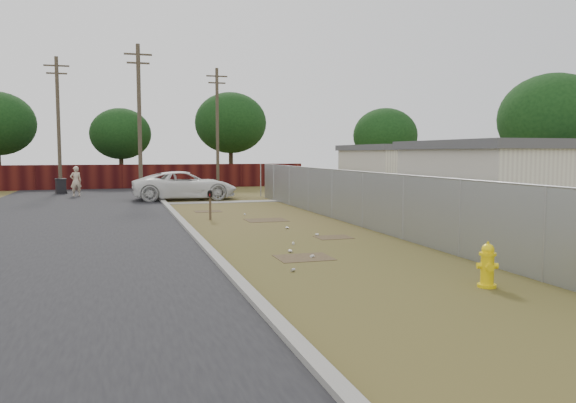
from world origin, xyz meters
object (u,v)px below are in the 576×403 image
object	(u,v)px
pickup_truck	(185,185)
pedestrian	(76,181)
trash_bin	(61,186)
fire_hydrant	(487,266)
mailbox	(210,196)

from	to	relation	value
pickup_truck	pedestrian	xyz separation A→B (m)	(-6.12, 4.26, 0.11)
pickup_truck	trash_bin	size ratio (longest dim) A/B	5.84
pedestrian	fire_hydrant	bearing A→B (deg)	90.81
mailbox	trash_bin	bearing A→B (deg)	112.74
mailbox	trash_bin	size ratio (longest dim) A/B	1.20
fire_hydrant	pedestrian	xyz separation A→B (m)	(-9.48, 27.17, 0.50)
fire_hydrant	pickup_truck	size ratio (longest dim) A/B	0.16
trash_bin	pickup_truck	bearing A→B (deg)	-43.57
pickup_truck	pedestrian	distance (m)	7.46
pickup_truck	trash_bin	bearing A→B (deg)	45.50
pickup_truck	trash_bin	distance (m)	9.97
mailbox	trash_bin	distance (m)	18.32
fire_hydrant	trash_bin	world-z (taller)	trash_bin
mailbox	trash_bin	world-z (taller)	mailbox
pedestrian	mailbox	bearing A→B (deg)	94.28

